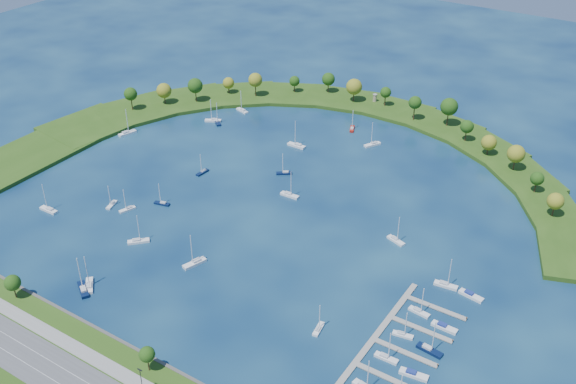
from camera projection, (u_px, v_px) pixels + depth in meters
The scene contains 34 objects.
ground at pixel (273, 201), 302.30m from camera, with size 700.00×700.00×0.00m, color #071B42.
south_shoreline at pixel (57, 371), 213.75m from camera, with size 420.00×43.10×11.60m.
breakwater at pixel (252, 134), 358.18m from camera, with size 286.74×247.64×2.00m.
breakwater_trees at pixel (343, 106), 365.56m from camera, with size 236.81×90.10×15.97m.
harbor_tower at pixel (375, 98), 390.87m from camera, with size 2.60×2.60×4.58m.
dock_system at pixel (384, 360), 218.83m from camera, with size 24.28×82.00×1.60m.
moored_boat_0 at pixel (127, 209), 295.45m from camera, with size 4.39×7.68×10.89m.
moored_boat_1 at pixel (319, 328), 230.66m from camera, with size 3.13×7.46×10.63m.
moored_boat_2 at pixel (89, 285), 250.40m from camera, with size 8.36×8.18×13.44m.
moored_boat_3 at pixel (373, 144), 348.28m from camera, with size 6.74×9.24×13.47m.
moored_boat_4 at pixel (162, 203), 299.56m from camera, with size 7.50×3.70×10.63m.
moored_boat_5 at pixel (217, 122), 371.27m from camera, with size 8.11×7.25×12.53m.
moored_boat_6 at pixel (396, 240), 275.25m from camera, with size 8.77×5.03×12.45m.
moored_boat_7 at pixel (213, 120), 373.11m from camera, with size 9.09×6.62×13.25m.
moored_boat_8 at pixel (49, 209), 294.85m from camera, with size 9.17×2.66×13.44m.
moored_boat_9 at pixel (127, 133), 359.46m from camera, with size 5.43×10.20×14.44m.
moored_boat_10 at pixel (289, 195), 305.45m from camera, with size 9.01×2.69×13.17m.
moored_boat_11 at pixel (284, 172), 322.92m from camera, with size 7.37×6.07×11.07m.
moored_boat_12 at pixel (112, 204), 298.70m from camera, with size 4.12×7.51×10.63m.
moored_boat_13 at pixel (297, 145), 347.17m from camera, with size 9.87×2.81×14.49m.
moored_boat_14 at pixel (83, 289), 248.39m from camera, with size 9.84×7.59×14.52m.
moored_boat_15 at pixel (195, 262), 262.14m from camera, with size 5.59×10.10×14.30m.
moored_boat_16 at pixel (202, 172), 323.56m from camera, with size 2.59×7.35×10.61m.
moored_boat_17 at pixel (242, 110), 384.28m from camera, with size 8.95×4.83×12.67m.
moored_boat_18 at pixel (352, 128), 364.22m from camera, with size 5.07×7.97×11.39m.
moored_boat_19 at pixel (138, 241), 274.72m from camera, with size 7.92×8.09×13.01m.
docked_boat_4 at pixel (386, 357), 218.99m from camera, with size 8.08×2.41×11.81m.
docked_boat_5 at pixel (413, 374), 212.94m from camera, with size 9.55×3.76×1.90m.
docked_boat_6 at pixel (403, 334), 228.20m from camera, with size 7.42×3.16×10.56m.
docked_boat_7 at pixel (429, 349), 221.93m from camera, with size 9.31×3.55×13.35m.
docked_boat_8 at pixel (419, 311), 238.07m from camera, with size 8.16×3.13×11.70m.
docked_boat_9 at pixel (444, 327), 231.44m from camera, with size 9.20×2.82×1.86m.
docked_boat_10 at pixel (446, 284), 250.66m from camera, with size 9.05×3.46×12.98m.
docked_boat_11 at pixel (471, 295), 245.76m from camera, with size 9.64×4.08×1.91m.
Camera 1 is at (144.95, -210.94, 161.07)m, focal length 41.87 mm.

